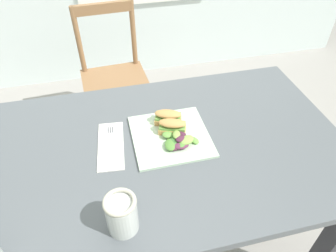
{
  "coord_description": "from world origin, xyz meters",
  "views": [
    {
      "loc": [
        -0.13,
        -0.7,
        1.52
      ],
      "look_at": [
        0.07,
        0.13,
        0.76
      ],
      "focal_mm": 32.86,
      "sensor_mm": 36.0,
      "label": 1
    }
  ],
  "objects": [
    {
      "name": "dining_table",
      "position": [
        0.02,
        0.05,
        0.61
      ],
      "size": [
        1.34,
        0.8,
        0.74
      ],
      "color": "#51565B",
      "rests_on": "ground"
    },
    {
      "name": "chair_wooden_far",
      "position": [
        -0.08,
        0.99,
        0.45
      ],
      "size": [
        0.42,
        0.42,
        0.87
      ],
      "color": "#8E6642",
      "rests_on": "ground"
    },
    {
      "name": "plate_lunch",
      "position": [
        0.07,
        0.09,
        0.74
      ],
      "size": [
        0.28,
        0.28,
        0.01
      ],
      "primitive_type": "cube",
      "color": "beige",
      "rests_on": "dining_table"
    },
    {
      "name": "sandwich_half_front",
      "position": [
        0.08,
        0.11,
        0.78
      ],
      "size": [
        0.11,
        0.08,
        0.06
      ],
      "color": "tan",
      "rests_on": "plate_lunch"
    },
    {
      "name": "sandwich_half_back",
      "position": [
        0.07,
        0.16,
        0.78
      ],
      "size": [
        0.11,
        0.08,
        0.06
      ],
      "color": "tan",
      "rests_on": "plate_lunch"
    },
    {
      "name": "salad_mixed_greens",
      "position": [
        0.08,
        0.05,
        0.77
      ],
      "size": [
        0.14,
        0.12,
        0.03
      ],
      "color": "#84A84C",
      "rests_on": "plate_lunch"
    },
    {
      "name": "napkin_folded",
      "position": [
        -0.15,
        0.1,
        0.74
      ],
      "size": [
        0.11,
        0.25,
        0.0
      ],
      "primitive_type": "cube",
      "rotation": [
        0.0,
        0.0,
        -0.1
      ],
      "color": "silver",
      "rests_on": "dining_table"
    },
    {
      "name": "fork_on_napkin",
      "position": [
        -0.15,
        0.11,
        0.75
      ],
      "size": [
        0.04,
        0.19,
        0.0
      ],
      "color": "silver",
      "rests_on": "napkin_folded"
    },
    {
      "name": "mason_jar_iced_tea",
      "position": [
        -0.14,
        -0.23,
        0.8
      ],
      "size": [
        0.09,
        0.09,
        0.12
      ],
      "color": "#C67528",
      "rests_on": "dining_table"
    }
  ]
}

